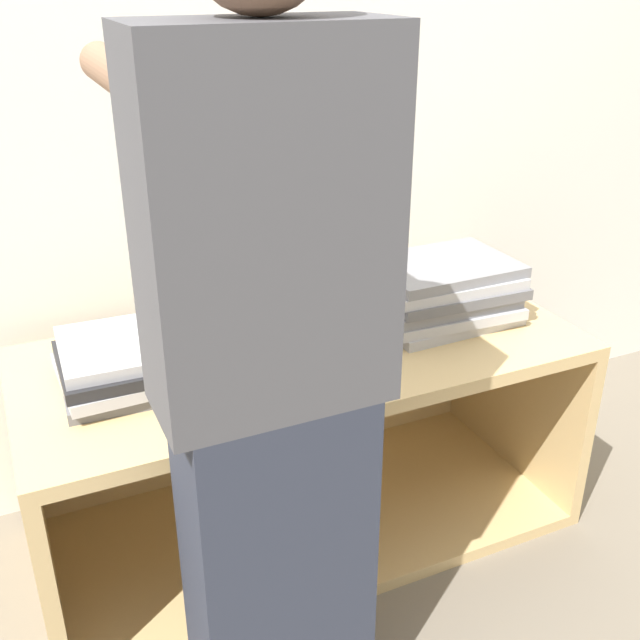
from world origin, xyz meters
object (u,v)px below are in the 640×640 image
(laptop_stack_left, at_px, (144,360))
(person, at_px, (270,382))
(laptop_open, at_px, (295,319))
(laptop_stack_right, at_px, (441,291))

(laptop_stack_left, bearing_deg, person, -75.74)
(laptop_open, height_order, laptop_stack_left, laptop_open)
(laptop_stack_left, bearing_deg, laptop_open, 8.42)
(laptop_stack_left, xyz_separation_m, laptop_stack_right, (0.81, 0.00, 0.03))
(laptop_stack_left, relative_size, person, 0.25)
(laptop_stack_left, xyz_separation_m, person, (0.13, -0.50, 0.17))
(laptop_open, xyz_separation_m, laptop_stack_right, (0.41, -0.06, 0.03))
(laptop_stack_left, height_order, laptop_stack_right, laptop_stack_right)
(person, bearing_deg, laptop_open, 63.37)
(person, bearing_deg, laptop_stack_left, 104.26)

